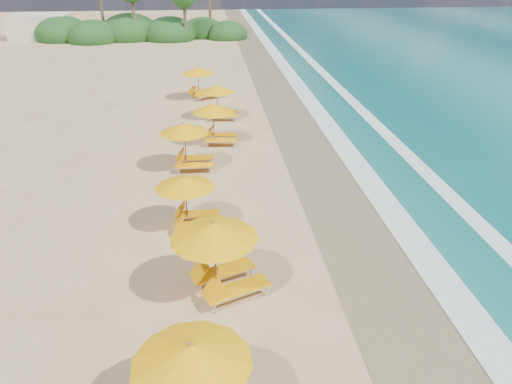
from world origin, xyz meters
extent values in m
plane|color=tan|center=(0.00, 0.00, 0.00)|extent=(160.00, 160.00, 0.00)
cube|color=#8C7653|center=(4.00, 0.00, 0.01)|extent=(4.00, 160.00, 0.01)
cube|color=white|center=(5.50, 0.00, 0.03)|extent=(1.20, 160.00, 0.01)
cube|color=white|center=(8.50, 0.00, 0.02)|extent=(0.80, 160.00, 0.01)
cone|color=#FDAA05|center=(-2.20, -8.92, 2.21)|extent=(2.91, 2.91, 0.48)
sphere|color=olive|center=(-2.20, -8.92, 2.48)|extent=(0.09, 0.09, 0.09)
cylinder|color=olive|center=(-1.65, -4.42, 1.25)|extent=(0.06, 0.06, 2.50)
cone|color=#FDAA05|center=(-1.65, -4.42, 2.29)|extent=(3.35, 3.35, 0.50)
sphere|color=olive|center=(-1.65, -4.42, 2.57)|extent=(0.09, 0.09, 0.09)
cylinder|color=olive|center=(-2.63, -0.36, 1.06)|extent=(0.05, 0.05, 2.11)
cone|color=#FDAA05|center=(-2.63, -0.36, 1.94)|extent=(2.19, 2.19, 0.42)
sphere|color=olive|center=(-2.63, -0.36, 2.17)|extent=(0.08, 0.08, 0.08)
cylinder|color=olive|center=(-2.84, 5.18, 1.13)|extent=(0.06, 0.06, 2.26)
cone|color=#FDAA05|center=(-2.84, 5.18, 2.07)|extent=(2.35, 2.35, 0.45)
sphere|color=olive|center=(-2.84, 5.18, 2.32)|extent=(0.08, 0.08, 0.08)
cylinder|color=olive|center=(-1.43, 8.50, 1.09)|extent=(0.05, 0.05, 2.19)
cone|color=#FDAA05|center=(-1.43, 8.50, 2.00)|extent=(2.50, 2.50, 0.44)
sphere|color=olive|center=(-1.43, 8.50, 2.25)|extent=(0.08, 0.08, 0.08)
cylinder|color=olive|center=(-1.13, 12.83, 1.06)|extent=(0.05, 0.05, 2.11)
cone|color=#FDAA05|center=(-1.13, 12.83, 1.93)|extent=(2.38, 2.38, 0.42)
sphere|color=olive|center=(-1.13, 12.83, 2.17)|extent=(0.08, 0.08, 0.08)
cylinder|color=olive|center=(-2.32, 17.57, 1.11)|extent=(0.06, 0.06, 2.23)
cone|color=#FDAA05|center=(-2.32, 17.57, 2.04)|extent=(3.14, 3.14, 0.45)
sphere|color=olive|center=(-2.32, 17.57, 2.29)|extent=(0.08, 0.08, 0.08)
ellipsoid|color=#163D14|center=(-6.00, 45.00, 0.62)|extent=(6.40, 6.40, 4.16)
ellipsoid|color=#163D14|center=(-11.00, 46.00, 0.70)|extent=(7.20, 7.20, 4.68)
ellipsoid|color=#163D14|center=(-15.00, 44.00, 0.58)|extent=(6.00, 6.00, 3.90)
ellipsoid|color=#163D14|center=(-2.00, 47.00, 0.55)|extent=(5.60, 5.60, 3.64)
ellipsoid|color=#163D14|center=(-19.00, 46.00, 0.64)|extent=(6.60, 6.60, 4.29)
ellipsoid|color=#163D14|center=(1.00, 45.00, 0.49)|extent=(5.00, 5.00, 3.25)
cylinder|color=brown|center=(-4.00, 43.00, 2.50)|extent=(0.36, 0.36, 5.00)
cylinder|color=brown|center=(-10.00, 44.00, 2.80)|extent=(0.36, 0.36, 5.60)
cylinder|color=brown|center=(-14.00, 46.00, 3.10)|extent=(0.36, 0.36, 6.20)
cylinder|color=brown|center=(-1.00, 47.00, 3.40)|extent=(0.36, 0.36, 6.80)
cube|color=beige|center=(-22.00, 48.00, 1.40)|extent=(7.00, 5.00, 2.80)
camera|label=1|loc=(-1.61, -15.82, 9.23)|focal=32.88mm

